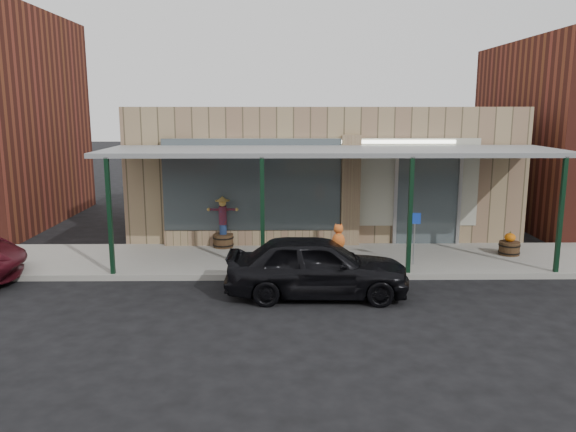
{
  "coord_description": "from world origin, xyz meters",
  "views": [
    {
      "loc": [
        -1.36,
        -11.23,
        4.17
      ],
      "look_at": [
        -1.17,
        2.6,
        1.5
      ],
      "focal_mm": 35.0,
      "sensor_mm": 36.0,
      "label": 1
    }
  ],
  "objects_px": {
    "barrel_pumpkin": "(509,246)",
    "parked_sedan": "(317,266)",
    "handicap_sign": "(415,232)",
    "barrel_scarecrow": "(223,230)"
  },
  "relations": [
    {
      "from": "barrel_scarecrow",
      "to": "parked_sedan",
      "type": "relative_size",
      "value": 0.37
    },
    {
      "from": "barrel_scarecrow",
      "to": "handicap_sign",
      "type": "height_order",
      "value": "barrel_scarecrow"
    },
    {
      "from": "handicap_sign",
      "to": "parked_sedan",
      "type": "distance_m",
      "value": 3.34
    },
    {
      "from": "barrel_pumpkin",
      "to": "parked_sedan",
      "type": "xyz_separation_m",
      "value": [
        -5.54,
        -2.97,
        0.31
      ]
    },
    {
      "from": "parked_sedan",
      "to": "barrel_scarecrow",
      "type": "bearing_deg",
      "value": 33.8
    },
    {
      "from": "handicap_sign",
      "to": "barrel_scarecrow",
      "type": "bearing_deg",
      "value": 171.62
    },
    {
      "from": "handicap_sign",
      "to": "parked_sedan",
      "type": "height_order",
      "value": "handicap_sign"
    },
    {
      "from": "barrel_pumpkin",
      "to": "handicap_sign",
      "type": "xyz_separation_m",
      "value": [
        -2.9,
        -0.96,
        0.65
      ]
    },
    {
      "from": "barrel_pumpkin",
      "to": "barrel_scarecrow",
      "type": "bearing_deg",
      "value": 173.08
    },
    {
      "from": "barrel_scarecrow",
      "to": "handicap_sign",
      "type": "relative_size",
      "value": 1.1
    }
  ]
}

